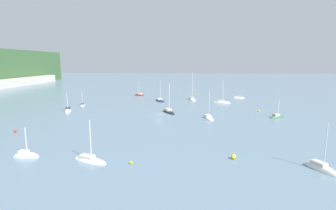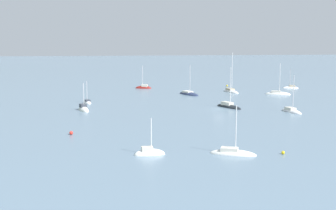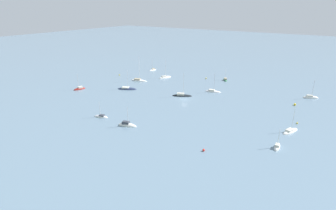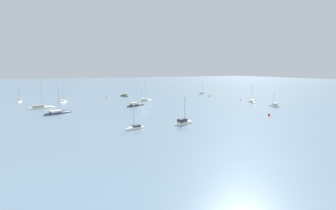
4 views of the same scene
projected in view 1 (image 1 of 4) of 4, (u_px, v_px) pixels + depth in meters
ground_plane at (159, 114)px, 84.95m from camera, size 600.00×600.00×0.00m
sailboat_0 at (139, 95)px, 131.39m from camera, size 3.29×5.68×8.29m
sailboat_1 at (90, 161)px, 44.67m from camera, size 4.40×7.09×8.02m
sailboat_2 at (68, 111)px, 89.43m from camera, size 6.41×3.68×7.32m
sailboat_3 at (239, 98)px, 122.69m from camera, size 2.45×5.36×6.92m
sailboat_4 at (277, 117)px, 79.51m from camera, size 4.28×5.82×6.50m
sailboat_5 at (169, 112)px, 87.43m from camera, size 8.46×5.80×10.53m
sailboat_6 at (208, 118)px, 78.33m from camera, size 7.29×3.74×9.08m
sailboat_7 at (82, 105)px, 101.26m from camera, size 5.27×2.97×6.25m
sailboat_8 at (321, 170)px, 40.97m from camera, size 6.30×4.28×8.64m
sailboat_9 at (26, 156)px, 46.66m from camera, size 1.75×4.64×6.35m
sailboat_10 at (160, 101)px, 113.17m from camera, size 9.17×6.34×9.46m
sailboat_11 at (192, 100)px, 116.65m from camera, size 9.16×4.09×12.80m
sailboat_12 at (222, 103)px, 108.16m from camera, size 4.67×7.55×10.15m
mooring_buoy_0 at (259, 111)px, 88.77m from camera, size 0.62×0.62×0.62m
mooring_buoy_1 at (131, 163)px, 43.39m from camera, size 0.51×0.51×0.51m
mooring_buoy_2 at (233, 157)px, 45.62m from camera, size 0.84×0.84×0.84m
mooring_buoy_3 at (197, 95)px, 131.95m from camera, size 0.56×0.56×0.56m
mooring_buoy_4 at (15, 131)px, 62.83m from camera, size 0.65×0.65×0.65m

